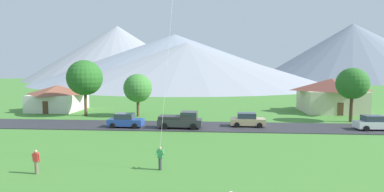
{
  "coord_description": "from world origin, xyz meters",
  "views": [
    {
      "loc": [
        3.46,
        -9.07,
        7.17
      ],
      "look_at": [
        1.16,
        20.41,
        4.48
      ],
      "focal_mm": 28.2,
      "sensor_mm": 36.0,
      "label": 1
    }
  ],
  "objects_px": {
    "tree_left_of_center": "(85,78)",
    "parked_car_tan_mid_east": "(247,120)",
    "house_left_center": "(331,95)",
    "tree_near_left": "(352,84)",
    "parked_car_blue_mid_west": "(126,121)",
    "tree_center": "(138,88)",
    "parked_car_white_west_end": "(374,123)",
    "house_leftmost": "(58,97)",
    "pickup_truck_charcoal_west_side": "(181,120)",
    "watcher_person": "(36,161)"
  },
  "relations": [
    {
      "from": "house_leftmost",
      "to": "tree_near_left",
      "type": "height_order",
      "value": "tree_near_left"
    },
    {
      "from": "tree_near_left",
      "to": "tree_left_of_center",
      "type": "height_order",
      "value": "tree_left_of_center"
    },
    {
      "from": "tree_left_of_center",
      "to": "parked_car_white_west_end",
      "type": "relative_size",
      "value": 1.98
    },
    {
      "from": "tree_left_of_center",
      "to": "house_left_center",
      "type": "bearing_deg",
      "value": 10.47
    },
    {
      "from": "house_left_center",
      "to": "pickup_truck_charcoal_west_side",
      "type": "height_order",
      "value": "house_left_center"
    },
    {
      "from": "parked_car_white_west_end",
      "to": "parked_car_tan_mid_east",
      "type": "xyz_separation_m",
      "value": [
        -14.46,
        0.94,
        0.0
      ]
    },
    {
      "from": "tree_near_left",
      "to": "tree_center",
      "type": "relative_size",
      "value": 1.14
    },
    {
      "from": "parked_car_tan_mid_east",
      "to": "watcher_person",
      "type": "relative_size",
      "value": 2.52
    },
    {
      "from": "tree_left_of_center",
      "to": "tree_center",
      "type": "xyz_separation_m",
      "value": [
        8.06,
        0.18,
        -1.53
      ]
    },
    {
      "from": "tree_left_of_center",
      "to": "parked_car_blue_mid_west",
      "type": "distance_m",
      "value": 13.25
    },
    {
      "from": "tree_left_of_center",
      "to": "tree_center",
      "type": "distance_m",
      "value": 8.21
    },
    {
      "from": "tree_near_left",
      "to": "parked_car_blue_mid_west",
      "type": "distance_m",
      "value": 30.12
    },
    {
      "from": "tree_left_of_center",
      "to": "parked_car_tan_mid_east",
      "type": "bearing_deg",
      "value": -16.46
    },
    {
      "from": "parked_car_blue_mid_west",
      "to": "pickup_truck_charcoal_west_side",
      "type": "xyz_separation_m",
      "value": [
        6.82,
        -0.07,
        0.19
      ]
    },
    {
      "from": "tree_center",
      "to": "parked_car_blue_mid_west",
      "type": "bearing_deg",
      "value": -85.23
    },
    {
      "from": "tree_left_of_center",
      "to": "parked_car_tan_mid_east",
      "type": "distance_m",
      "value": 25.12
    },
    {
      "from": "tree_center",
      "to": "parked_car_white_west_end",
      "type": "relative_size",
      "value": 1.5
    },
    {
      "from": "tree_near_left",
      "to": "parked_car_blue_mid_west",
      "type": "xyz_separation_m",
      "value": [
        -29.14,
        -6.31,
        -4.31
      ]
    },
    {
      "from": "parked_car_white_west_end",
      "to": "pickup_truck_charcoal_west_side",
      "type": "xyz_separation_m",
      "value": [
        -22.47,
        -0.75,
        0.19
      ]
    },
    {
      "from": "house_leftmost",
      "to": "parked_car_tan_mid_east",
      "type": "height_order",
      "value": "house_leftmost"
    },
    {
      "from": "house_leftmost",
      "to": "house_left_center",
      "type": "xyz_separation_m",
      "value": [
        46.03,
        1.7,
        0.61
      ]
    },
    {
      "from": "tree_near_left",
      "to": "parked_car_tan_mid_east",
      "type": "relative_size",
      "value": 1.73
    },
    {
      "from": "house_leftmost",
      "to": "parked_car_white_west_end",
      "type": "bearing_deg",
      "value": -16.41
    },
    {
      "from": "house_leftmost",
      "to": "parked_car_white_west_end",
      "type": "height_order",
      "value": "house_leftmost"
    },
    {
      "from": "house_leftmost",
      "to": "tree_left_of_center",
      "type": "xyz_separation_m",
      "value": [
        7.31,
        -5.45,
        3.53
      ]
    },
    {
      "from": "tree_center",
      "to": "watcher_person",
      "type": "xyz_separation_m",
      "value": [
        -0.54,
        -25.1,
        -3.38
      ]
    },
    {
      "from": "tree_near_left",
      "to": "pickup_truck_charcoal_west_side",
      "type": "height_order",
      "value": "tree_near_left"
    },
    {
      "from": "parked_car_blue_mid_west",
      "to": "parked_car_tan_mid_east",
      "type": "height_order",
      "value": "same"
    },
    {
      "from": "house_left_center",
      "to": "tree_near_left",
      "type": "xyz_separation_m",
      "value": [
        -0.79,
        -9.44,
        2.29
      ]
    },
    {
      "from": "house_leftmost",
      "to": "watcher_person",
      "type": "distance_m",
      "value": 33.83
    },
    {
      "from": "tree_near_left",
      "to": "pickup_truck_charcoal_west_side",
      "type": "bearing_deg",
      "value": -164.03
    },
    {
      "from": "parked_car_tan_mid_east",
      "to": "house_leftmost",
      "type": "bearing_deg",
      "value": 158.11
    },
    {
      "from": "parked_car_white_west_end",
      "to": "watcher_person",
      "type": "height_order",
      "value": "parked_car_white_west_end"
    },
    {
      "from": "parked_car_tan_mid_east",
      "to": "pickup_truck_charcoal_west_side",
      "type": "bearing_deg",
      "value": -168.07
    },
    {
      "from": "parked_car_blue_mid_west",
      "to": "pickup_truck_charcoal_west_side",
      "type": "bearing_deg",
      "value": -0.6
    },
    {
      "from": "parked_car_blue_mid_west",
      "to": "parked_car_tan_mid_east",
      "type": "bearing_deg",
      "value": 6.24
    },
    {
      "from": "parked_car_blue_mid_west",
      "to": "watcher_person",
      "type": "height_order",
      "value": "parked_car_blue_mid_west"
    },
    {
      "from": "house_left_center",
      "to": "tree_left_of_center",
      "type": "distance_m",
      "value": 39.48
    },
    {
      "from": "house_leftmost",
      "to": "tree_left_of_center",
      "type": "height_order",
      "value": "tree_left_of_center"
    },
    {
      "from": "watcher_person",
      "to": "tree_near_left",
      "type": "bearing_deg",
      "value": 36.67
    },
    {
      "from": "tree_near_left",
      "to": "parked_car_tan_mid_east",
      "type": "xyz_separation_m",
      "value": [
        -14.31,
        -4.69,
        -4.31
      ]
    },
    {
      "from": "tree_near_left",
      "to": "tree_center",
      "type": "bearing_deg",
      "value": 175.28
    },
    {
      "from": "tree_near_left",
      "to": "house_leftmost",
      "type": "bearing_deg",
      "value": 170.3
    },
    {
      "from": "parked_car_blue_mid_west",
      "to": "tree_left_of_center",
      "type": "bearing_deg",
      "value": 135.64
    },
    {
      "from": "tree_near_left",
      "to": "parked_car_white_west_end",
      "type": "distance_m",
      "value": 7.09
    },
    {
      "from": "parked_car_tan_mid_east",
      "to": "pickup_truck_charcoal_west_side",
      "type": "relative_size",
      "value": 0.81
    },
    {
      "from": "tree_center",
      "to": "parked_car_tan_mid_east",
      "type": "height_order",
      "value": "tree_center"
    },
    {
      "from": "house_left_center",
      "to": "tree_center",
      "type": "height_order",
      "value": "tree_center"
    },
    {
      "from": "house_left_center",
      "to": "pickup_truck_charcoal_west_side",
      "type": "xyz_separation_m",
      "value": [
        -23.11,
        -15.82,
        -1.82
      ]
    },
    {
      "from": "house_left_center",
      "to": "parked_car_blue_mid_west",
      "type": "relative_size",
      "value": 2.31
    }
  ]
}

